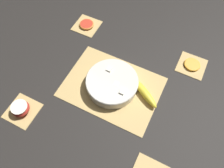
# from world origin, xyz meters

# --- Properties ---
(ground_plane) EXTENTS (6.00, 6.00, 0.00)m
(ground_plane) POSITION_xyz_m (0.00, 0.00, 0.00)
(ground_plane) COLOR black
(bamboo_mat_center) EXTENTS (0.47, 0.34, 0.01)m
(bamboo_mat_center) POSITION_xyz_m (-0.00, 0.00, 0.00)
(bamboo_mat_center) COLOR tan
(bamboo_mat_center) RESTS_ON ground_plane
(coaster_mat_near_left) EXTENTS (0.14, 0.14, 0.01)m
(coaster_mat_near_left) POSITION_xyz_m (-0.32, -0.30, 0.00)
(coaster_mat_near_left) COLOR tan
(coaster_mat_near_left) RESTS_ON ground_plane
(coaster_mat_far_left) EXTENTS (0.14, 0.14, 0.01)m
(coaster_mat_far_left) POSITION_xyz_m (-0.32, 0.30, 0.00)
(coaster_mat_far_left) COLOR tan
(coaster_mat_far_left) RESTS_ON ground_plane
(coaster_mat_far_right) EXTENTS (0.14, 0.14, 0.01)m
(coaster_mat_far_right) POSITION_xyz_m (0.32, 0.30, 0.00)
(coaster_mat_far_right) COLOR tan
(coaster_mat_far_right) RESTS_ON ground_plane
(fruit_salad_bowl) EXTENTS (0.26, 0.26, 0.07)m
(fruit_salad_bowl) POSITION_xyz_m (0.00, -0.00, 0.04)
(fruit_salad_bowl) COLOR silver
(fruit_salad_bowl) RESTS_ON bamboo_mat_center
(whole_banana) EXTENTS (0.17, 0.13, 0.04)m
(whole_banana) POSITION_xyz_m (0.16, 0.03, 0.03)
(whole_banana) COLOR yellow
(whole_banana) RESTS_ON bamboo_mat_center
(apple_half) EXTENTS (0.08, 0.08, 0.05)m
(apple_half) POSITION_xyz_m (-0.32, -0.30, 0.03)
(apple_half) COLOR #B72D23
(apple_half) RESTS_ON coaster_mat_near_left
(orange_slice_whole) EXTENTS (0.09, 0.09, 0.01)m
(orange_slice_whole) POSITION_xyz_m (0.32, 0.30, 0.01)
(orange_slice_whole) COLOR #F9A338
(orange_slice_whole) RESTS_ON coaster_mat_far_right
(grapefruit_slice) EXTENTS (0.09, 0.09, 0.01)m
(grapefruit_slice) POSITION_xyz_m (-0.32, 0.30, 0.01)
(grapefruit_slice) COLOR red
(grapefruit_slice) RESTS_ON coaster_mat_far_left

